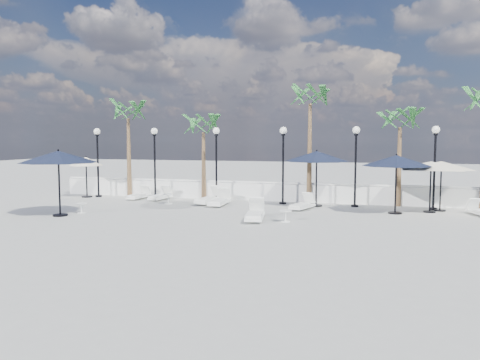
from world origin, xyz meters
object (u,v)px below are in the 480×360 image
(parasol_cream_sq_a, at_px, (442,162))
(parasol_cream_sq_b, at_px, (431,162))
(lounger_5, at_px, (255,214))
(lounger_1, at_px, (161,196))
(lounger_4, at_px, (210,199))
(parasol_navy_right, at_px, (396,161))
(parasol_cream_small, at_px, (86,162))
(lounger_2, at_px, (219,201))
(parasol_navy_left, at_px, (58,157))
(lounger_0, at_px, (139,195))
(lounger_3, at_px, (303,205))
(parasol_navy_mid, at_px, (317,157))

(parasol_cream_sq_a, relative_size, parasol_cream_sq_b, 1.01)
(lounger_5, bearing_deg, lounger_1, 134.44)
(lounger_4, distance_m, parasol_navy_right, 9.03)
(parasol_cream_small, bearing_deg, parasol_cream_sq_a, 0.00)
(lounger_2, bearing_deg, parasol_navy_right, -3.10)
(parasol_navy_left, bearing_deg, lounger_0, 85.04)
(lounger_5, bearing_deg, lounger_4, 120.69)
(lounger_3, distance_m, lounger_5, 3.68)
(lounger_5, height_order, parasol_navy_mid, parasol_navy_mid)
(lounger_0, bearing_deg, lounger_2, -10.07)
(lounger_5, distance_m, parasol_navy_mid, 5.46)
(lounger_1, distance_m, lounger_5, 7.92)
(parasol_cream_sq_a, bearing_deg, parasol_cream_sq_b, -130.96)
(lounger_0, relative_size, lounger_3, 0.94)
(parasol_navy_left, bearing_deg, lounger_3, 25.84)
(lounger_5, xyz_separation_m, parasol_cream_sq_a, (7.42, 4.67, 1.98))
(parasol_cream_small, bearing_deg, lounger_2, -7.92)
(lounger_5, height_order, parasol_navy_right, parasol_navy_right)
(lounger_1, distance_m, parasol_navy_mid, 8.53)
(parasol_navy_mid, bearing_deg, parasol_navy_right, -20.54)
(lounger_0, xyz_separation_m, lounger_4, (4.33, -0.71, 0.04))
(lounger_0, xyz_separation_m, parasol_cream_sq_b, (14.59, -0.59, 2.03))
(parasol_cream_sq_b, relative_size, parasol_cream_small, 2.11)
(lounger_4, distance_m, lounger_5, 5.19)
(lounger_2, xyz_separation_m, lounger_3, (4.08, -0.13, -0.02))
(parasol_navy_left, bearing_deg, parasol_cream_sq_b, 19.45)
(parasol_navy_right, bearing_deg, lounger_3, 178.75)
(parasol_navy_left, bearing_deg, lounger_1, 73.13)
(lounger_5, bearing_deg, lounger_2, 117.97)
(parasol_cream_sq_b, bearing_deg, parasol_cream_sq_a, 49.04)
(lounger_3, bearing_deg, parasol_navy_right, 16.00)
(lounger_2, bearing_deg, parasol_cream_small, 170.48)
(lounger_0, xyz_separation_m, parasol_navy_left, (-0.51, -5.92, 2.27))
(lounger_1, height_order, parasol_navy_right, parasol_navy_right)
(parasol_cream_sq_a, bearing_deg, lounger_0, 179.93)
(lounger_0, xyz_separation_m, lounger_3, (9.06, -1.28, 0.01))
(lounger_5, height_order, parasol_cream_sq_b, parasol_cream_sq_b)
(lounger_0, distance_m, parasol_navy_left, 6.36)
(lounger_5, distance_m, parasol_navy_left, 8.56)
(lounger_0, distance_m, parasol_cream_small, 3.66)
(parasol_cream_sq_b, height_order, parasol_cream_small, parasol_cream_sq_b)
(lounger_1, xyz_separation_m, parasol_cream_sq_b, (13.31, -0.59, 2.03))
(lounger_1, height_order, lounger_4, lounger_4)
(lounger_1, xyz_separation_m, parasol_navy_right, (11.83, -1.37, 2.08))
(parasol_cream_sq_b, bearing_deg, lounger_1, 177.48)
(lounger_1, distance_m, lounger_2, 3.88)
(parasol_navy_left, relative_size, parasol_cream_sq_a, 0.65)
(parasol_cream_sq_a, bearing_deg, lounger_4, -176.32)
(lounger_5, bearing_deg, lounger_3, 58.49)
(lounger_0, distance_m, parasol_cream_sq_a, 15.22)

